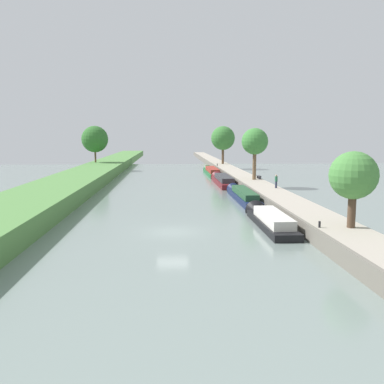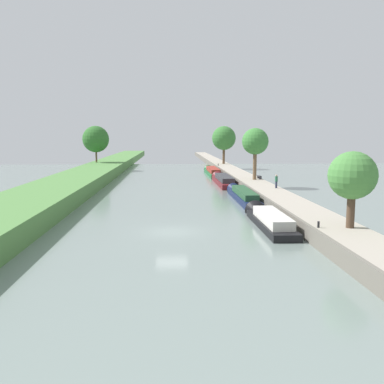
% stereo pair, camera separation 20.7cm
% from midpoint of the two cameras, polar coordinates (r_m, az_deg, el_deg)
% --- Properties ---
extents(ground_plane, '(160.00, 160.00, 0.00)m').
position_cam_midpoint_polar(ground_plane, '(33.06, -2.84, -5.48)').
color(ground_plane, slate).
extents(right_towpath, '(3.71, 260.00, 1.19)m').
position_cam_midpoint_polar(right_towpath, '(35.03, 16.76, -4.05)').
color(right_towpath, '#A89E8E').
rests_on(right_towpath, ground_plane).
extents(stone_quay, '(0.25, 260.00, 1.24)m').
position_cam_midpoint_polar(stone_quay, '(34.40, 13.65, -4.11)').
color(stone_quay, '#6B665B').
rests_on(stone_quay, ground_plane).
extents(narrowboat_black, '(2.11, 11.60, 2.04)m').
position_cam_midpoint_polar(narrowboat_black, '(36.01, 10.29, -3.66)').
color(narrowboat_black, black).
rests_on(narrowboat_black, ground_plane).
extents(narrowboat_navy, '(1.82, 14.55, 1.90)m').
position_cam_midpoint_polar(narrowboat_navy, '(49.54, 6.80, -0.43)').
color(narrowboat_navy, '#141E42').
rests_on(narrowboat_navy, ground_plane).
extents(narrowboat_maroon, '(2.20, 15.36, 2.15)m').
position_cam_midpoint_polar(narrowboat_maroon, '(65.81, 4.11, 1.63)').
color(narrowboat_maroon, maroon).
rests_on(narrowboat_maroon, ground_plane).
extents(narrowboat_green, '(2.03, 16.56, 2.06)m').
position_cam_midpoint_polar(narrowboat_green, '(81.69, 2.61, 2.81)').
color(narrowboat_green, '#1E6033').
rests_on(narrowboat_green, ground_plane).
extents(tree_rightbank_near, '(3.30, 3.30, 5.30)m').
position_cam_midpoint_polar(tree_rightbank_near, '(30.59, 21.01, 2.05)').
color(tree_rightbank_near, '#4C3828').
rests_on(tree_rightbank_near, right_towpath).
extents(tree_rightbank_midnear, '(3.81, 3.81, 7.45)m').
position_cam_midpoint_polar(tree_rightbank_midnear, '(61.08, 8.48, 6.80)').
color(tree_rightbank_midnear, brown).
rests_on(tree_rightbank_midnear, right_towpath).
extents(tree_rightbank_midfar, '(5.37, 5.37, 8.51)m').
position_cam_midpoint_polar(tree_rightbank_midfar, '(95.10, 4.19, 7.34)').
color(tree_rightbank_midfar, brown).
rests_on(tree_rightbank_midfar, right_towpath).
extents(tree_leftbank_downstream, '(5.66, 5.66, 7.83)m').
position_cam_midpoint_polar(tree_leftbank_downstream, '(92.46, -13.19, 7.04)').
color(tree_leftbank_downstream, brown).
rests_on(tree_leftbank_downstream, left_grassy_bank).
extents(person_walking, '(0.34, 0.34, 1.66)m').
position_cam_midpoint_polar(person_walking, '(51.86, 11.31, 1.49)').
color(person_walking, '#282D42').
rests_on(person_walking, right_towpath).
extents(mooring_bollard_near, '(0.16, 0.16, 0.45)m').
position_cam_midpoint_polar(mooring_bollard_near, '(30.35, 16.84, -4.26)').
color(mooring_bollard_near, black).
rests_on(mooring_bollard_near, right_towpath).
extents(mooring_bollard_far, '(0.16, 0.16, 0.45)m').
position_cam_midpoint_polar(mooring_bollard_far, '(89.14, 3.41, 3.75)').
color(mooring_bollard_far, black).
rests_on(mooring_bollard_far, right_towpath).
extents(park_bench, '(0.44, 1.50, 0.47)m').
position_cam_midpoint_polar(park_bench, '(62.59, 9.04, 2.10)').
color(park_bench, '#333338').
rests_on(park_bench, right_towpath).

